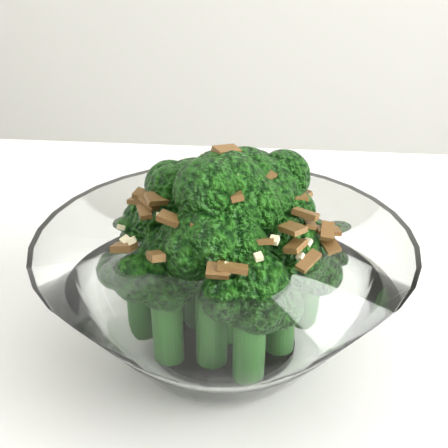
# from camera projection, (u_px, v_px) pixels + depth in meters

# --- Properties ---
(broccoli_dish) EXTENTS (0.25, 0.25, 0.15)m
(broccoli_dish) POSITION_uv_depth(u_px,v_px,m) (224.00, 281.00, 0.46)
(broccoli_dish) COLOR white
(broccoli_dish) RESTS_ON table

